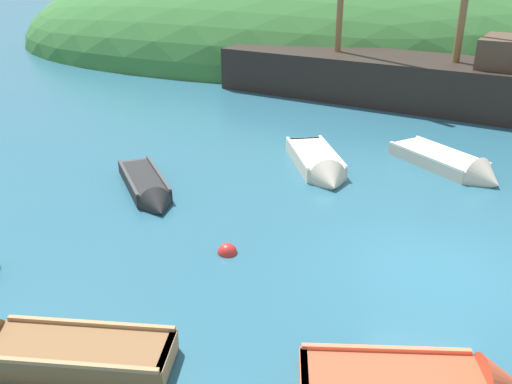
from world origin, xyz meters
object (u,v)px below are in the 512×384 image
(rowboat_portside, at_px, (319,167))
(rowboat_center, at_px, (49,355))
(rowboat_outer_right, at_px, (148,190))
(sailing_ship, at_px, (399,85))
(rowboat_outer_left, at_px, (453,167))
(buoy_red, at_px, (227,253))

(rowboat_portside, bearing_deg, rowboat_center, -40.85)
(rowboat_outer_right, bearing_deg, sailing_ship, 115.11)
(sailing_ship, bearing_deg, rowboat_outer_left, 118.02)
(rowboat_outer_left, height_order, buoy_red, rowboat_outer_left)
(rowboat_outer_right, relative_size, buoy_red, 7.67)
(sailing_ship, bearing_deg, rowboat_outer_right, 78.57)
(rowboat_center, bearing_deg, rowboat_outer_right, -86.95)
(buoy_red, bearing_deg, sailing_ship, 76.87)
(rowboat_outer_left, bearing_deg, rowboat_outer_right, -109.17)
(sailing_ship, height_order, rowboat_center, sailing_ship)
(rowboat_outer_left, distance_m, rowboat_center, 12.08)
(sailing_ship, xyz_separation_m, rowboat_outer_left, (1.67, -8.20, -0.57))
(rowboat_outer_left, distance_m, buoy_red, 7.95)
(rowboat_outer_right, height_order, rowboat_center, rowboat_center)
(sailing_ship, height_order, rowboat_outer_right, sailing_ship)
(sailing_ship, relative_size, rowboat_center, 4.97)
(rowboat_outer_left, height_order, rowboat_center, rowboat_outer_left)
(rowboat_portside, xyz_separation_m, buoy_red, (-1.21, -5.20, -0.14))
(rowboat_portside, height_order, rowboat_outer_left, rowboat_outer_left)
(buoy_red, bearing_deg, rowboat_outer_left, 50.85)
(buoy_red, bearing_deg, rowboat_outer_right, 140.41)
(rowboat_outer_right, xyz_separation_m, rowboat_outer_left, (7.99, 3.71, 0.01))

